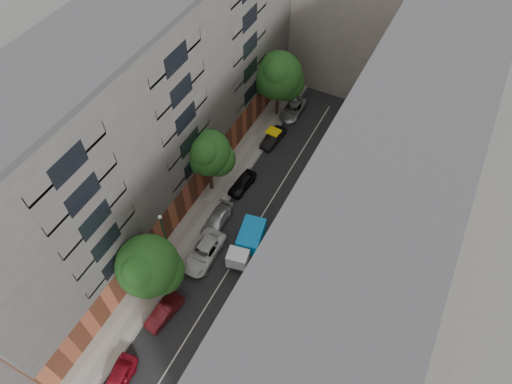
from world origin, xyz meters
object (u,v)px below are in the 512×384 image
Objects in this scene: car_left_1 at (164,312)px; lamp_post at (164,233)px; car_left_4 at (242,183)px; tree_far at (279,78)px; car_right_0 at (205,369)px; pedestrian at (331,184)px; car_left_5 at (273,138)px; car_left_6 at (293,109)px; car_left_2 at (204,252)px; car_right_1 at (241,304)px; car_left_0 at (117,381)px; car_left_3 at (217,220)px; car_right_2 at (271,250)px; tree_near at (148,268)px; tarp_truck at (248,243)px; tree_mid at (208,155)px.

car_left_1 is 0.59× the size of lamp_post.
tree_far reaches higher than car_left_4.
pedestrian is (2.07, 22.38, 0.33)m from car_right_0.
car_left_6 is at bearing 95.42° from car_left_5.
car_right_1 is (5.60, -3.00, -0.04)m from car_left_2.
tree_far is 13.74m from pedestrian.
car_left_0 is 1.13× the size of car_left_4.
tree_far reaches higher than car_left_5.
car_right_2 is at bearing -7.46° from car_left_3.
pedestrian is (7.76, 26.38, 0.27)m from car_left_0.
car_left_1 is 0.74× the size of car_left_2.
tree_far is (-7.99, 24.18, 4.98)m from car_right_1.
car_left_4 is (-0.80, 22.40, -0.09)m from car_left_0.
tree_far is at bearing 95.27° from car_left_2.
car_right_1 is 0.63× the size of tree_near.
car_right_2 is at bearing 84.81° from car_right_1.
car_left_3 is (-0.80, 3.82, -0.10)m from car_left_2.
tree_far reaches higher than lamp_post.
tree_near is at bearing -86.92° from car_left_5.
tarp_truck is 9.79m from car_left_1.
tarp_truck is 1.42× the size of car_left_4.
lamp_post is (-1.98, -5.36, 3.63)m from car_left_3.
car_left_5 is at bearing 91.55° from car_left_2.
car_right_1 is (-0.09, 6.20, 0.00)m from car_right_0.
tree_far reaches higher than car_right_2.
car_left_4 reaches higher than car_left_6.
car_left_4 is 7.60m from car_left_5.
car_left_1 is 0.52× the size of tree_near.
tree_far is at bearing 103.09° from car_right_1.
car_left_0 is 6.54m from car_left_1.
lamp_post is at bearing 128.21° from car_right_0.
tree_mid is at bearing 161.99° from car_right_2.
car_right_1 is 9.23m from lamp_post.
tarp_truck is 0.82× the size of lamp_post.
car_left_1 is at bearing -38.32° from tree_near.
car_left_0 is 1.18× the size of car_right_2.
car_left_2 reaches higher than car_left_6.
tarp_truck is at bearing 106.62° from car_right_1.
car_right_1 is at bearing -83.15° from car_right_2.
car_left_6 reaches higher than car_left_1.
car_right_2 is (5.60, 9.86, -0.01)m from car_left_1.
tarp_truck is 4.46m from car_left_3.
car_right_1 is (2.20, -5.50, -0.63)m from tarp_truck.
tree_mid is (-1.80, 12.73, 0.64)m from tree_near.
tarp_truck reaches higher than car_left_1.
car_left_1 is (-3.40, -9.15, -0.67)m from tarp_truck.
car_right_0 is at bearing -65.43° from car_left_3.
car_left_6 is (0.00, 5.60, -0.00)m from car_left_5.
car_left_2 is 6.94m from tree_near.
car_left_2 is 21.88m from tree_far.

